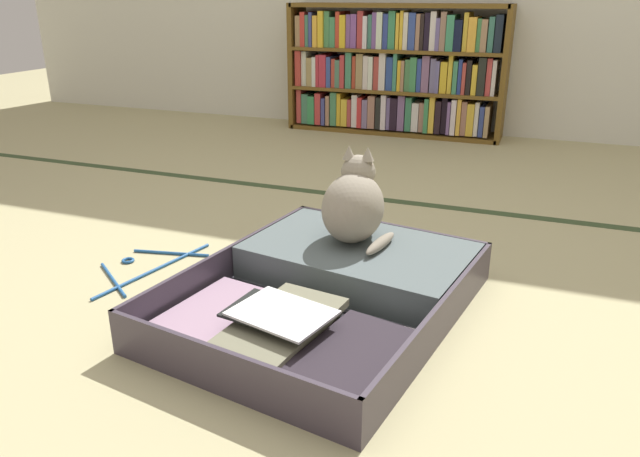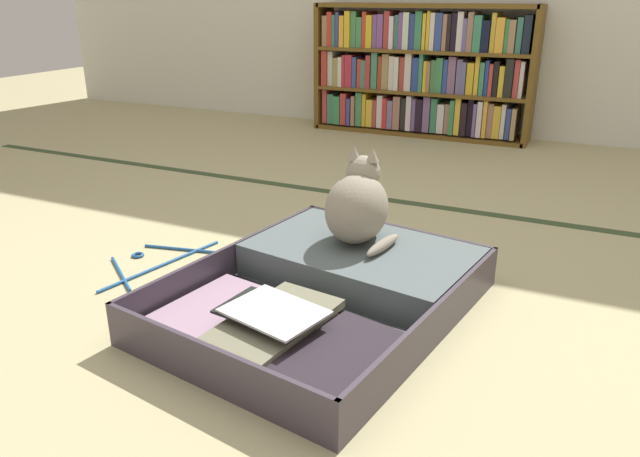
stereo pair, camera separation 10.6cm
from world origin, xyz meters
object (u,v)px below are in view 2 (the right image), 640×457
(open_suitcase, at_px, (337,286))
(black_cat, at_px, (359,206))
(bookshelf, at_px, (421,72))
(clothes_hanger, at_px, (154,262))

(open_suitcase, distance_m, black_cat, 0.26)
(bookshelf, xyz_separation_m, clothes_hanger, (-0.22, -2.22, -0.37))
(open_suitcase, bearing_deg, clothes_hanger, -179.38)
(open_suitcase, height_order, black_cat, black_cat)
(bookshelf, bearing_deg, black_cat, -78.76)
(open_suitcase, height_order, clothes_hanger, open_suitcase)
(bookshelf, bearing_deg, open_suitcase, -79.37)
(black_cat, relative_size, clothes_hanger, 0.60)
(open_suitcase, bearing_deg, black_cat, 93.95)
(black_cat, distance_m, clothes_hanger, 0.69)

